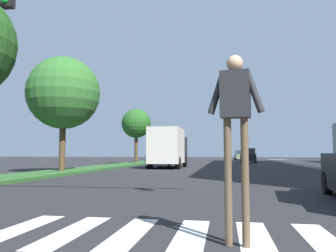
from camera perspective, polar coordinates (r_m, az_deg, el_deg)
The scene contains 11 objects.
ground_plane at distance 27.04m, azimuth 7.53°, elevation -7.06°, with size 140.00×140.00×0.00m, color #262628.
crosswalk at distance 5.16m, azimuth -1.38°, elevation -17.86°, with size 4.95×2.20×0.01m.
median_strip at distance 26.75m, azimuth -11.33°, elevation -6.87°, with size 2.71×64.00×0.15m, color #2D5B28.
tree_far at distance 21.07m, azimuth -17.23°, elevation 5.32°, with size 4.30×4.30×6.75m.
tree_distant at distance 36.19m, azimuth -5.39°, elevation 0.40°, with size 3.13×3.13×5.76m.
traffic_light_gantry at distance 9.33m, azimuth -25.00°, elevation 16.23°, with size 11.00×0.30×6.00m.
pedestrian_performer at distance 4.52m, azimuth 11.34°, elevation 1.50°, with size 0.75×0.30×2.49m.
sedan_midblock at distance 27.38m, azimuth -0.86°, elevation -5.39°, with size 1.97×4.64×1.73m.
sedan_distant at distance 42.82m, azimuth 13.46°, elevation -4.95°, with size 2.23×4.28×1.77m.
sedan_far_horizon at distance 58.52m, azimuth 12.14°, elevation -4.89°, with size 1.99×4.34×1.63m.
truck_box_delivery at distance 27.05m, azimuth 0.09°, elevation -3.63°, with size 2.40×6.20×3.10m.
Camera 1 is at (0.94, 3.00, 1.19)m, focal length 36.07 mm.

